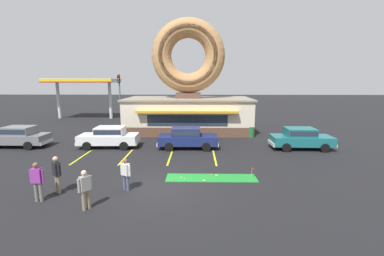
# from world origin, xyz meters

# --- Properties ---
(ground_plane) EXTENTS (160.00, 160.00, 0.00)m
(ground_plane) POSITION_xyz_m (0.00, 0.00, 0.00)
(ground_plane) COLOR black
(donut_shop_building) EXTENTS (12.30, 6.75, 10.96)m
(donut_shop_building) POSITION_xyz_m (0.92, 13.94, 3.74)
(donut_shop_building) COLOR brown
(donut_shop_building) RESTS_ON ground
(putting_mat) EXTENTS (4.77, 1.15, 0.03)m
(putting_mat) POSITION_xyz_m (2.54, 1.25, 0.01)
(putting_mat) COLOR #1E842D
(putting_mat) RESTS_ON ground
(mini_donut_near_left) EXTENTS (0.13, 0.13, 0.04)m
(mini_donut_near_left) POSITION_xyz_m (2.15, 0.84, 0.05)
(mini_donut_near_left) COLOR #E5C666
(mini_donut_near_left) RESTS_ON putting_mat
(mini_donut_near_right) EXTENTS (0.13, 0.13, 0.04)m
(mini_donut_near_right) POSITION_xyz_m (0.60, 0.86, 0.05)
(mini_donut_near_right) COLOR brown
(mini_donut_near_right) RESTS_ON putting_mat
(mini_donut_mid_left) EXTENTS (0.13, 0.13, 0.04)m
(mini_donut_mid_left) POSITION_xyz_m (0.95, 1.17, 0.05)
(mini_donut_mid_left) COLOR #D17F47
(mini_donut_mid_left) RESTS_ON putting_mat
(mini_donut_mid_centre) EXTENTS (0.13, 0.13, 0.04)m
(mini_donut_mid_centre) POSITION_xyz_m (4.71, 1.59, 0.05)
(mini_donut_mid_centre) COLOR brown
(mini_donut_mid_centre) RESTS_ON putting_mat
(mini_donut_mid_right) EXTENTS (0.13, 0.13, 0.04)m
(mini_donut_mid_right) POSITION_xyz_m (2.34, 0.91, 0.05)
(mini_donut_mid_right) COLOR brown
(mini_donut_mid_right) RESTS_ON putting_mat
(mini_donut_far_left) EXTENTS (0.13, 0.13, 0.04)m
(mini_donut_far_left) POSITION_xyz_m (2.55, 1.61, 0.05)
(mini_donut_far_left) COLOR #A5724C
(mini_donut_far_left) RESTS_ON putting_mat
(mini_donut_far_centre) EXTENTS (0.13, 0.13, 0.04)m
(mini_donut_far_centre) POSITION_xyz_m (2.84, 1.55, 0.05)
(mini_donut_far_centre) COLOR #E5C666
(mini_donut_far_centre) RESTS_ON putting_mat
(golf_ball) EXTENTS (0.04, 0.04, 0.04)m
(golf_ball) POSITION_xyz_m (1.11, 1.04, 0.05)
(golf_ball) COLOR white
(golf_ball) RESTS_ON putting_mat
(putting_flag_pin) EXTENTS (0.13, 0.01, 0.55)m
(putting_flag_pin) POSITION_xyz_m (4.71, 1.27, 0.44)
(putting_flag_pin) COLOR silver
(putting_flag_pin) RESTS_ON putting_mat
(car_navy) EXTENTS (4.57, 2.01, 1.60)m
(car_navy) POSITION_xyz_m (1.05, 7.32, 0.87)
(car_navy) COLOR navy
(car_navy) RESTS_ON ground
(car_grey) EXTENTS (4.60, 2.05, 1.60)m
(car_grey) POSITION_xyz_m (-12.03, 7.49, 0.87)
(car_grey) COLOR slate
(car_grey) RESTS_ON ground
(car_white) EXTENTS (4.60, 2.07, 1.60)m
(car_white) POSITION_xyz_m (-4.96, 7.49, 0.87)
(car_white) COLOR silver
(car_white) RESTS_ON ground
(car_teal) EXTENTS (4.59, 2.05, 1.60)m
(car_teal) POSITION_xyz_m (9.57, 7.27, 0.87)
(car_teal) COLOR #196066
(car_teal) RESTS_ON ground
(pedestrian_blue_sweater_man) EXTENTS (0.48, 0.43, 1.74)m
(pedestrian_blue_sweater_man) POSITION_xyz_m (-4.59, -0.68, 0.97)
(pedestrian_blue_sweater_man) COLOR #7F7056
(pedestrian_blue_sweater_man) RESTS_ON ground
(pedestrian_hooded_kid) EXTENTS (0.42, 0.49, 1.64)m
(pedestrian_hooded_kid) POSITION_xyz_m (-2.66, -2.16, 0.91)
(pedestrian_hooded_kid) COLOR #7F7056
(pedestrian_hooded_kid) RESTS_ON ground
(pedestrian_leather_jacket_man) EXTENTS (0.53, 0.40, 1.54)m
(pedestrian_leather_jacket_man) POSITION_xyz_m (-1.55, -0.34, 0.85)
(pedestrian_leather_jacket_man) COLOR #474C66
(pedestrian_leather_jacket_man) RESTS_ON ground
(pedestrian_clipboard_woman) EXTENTS (0.60, 0.25, 1.73)m
(pedestrian_clipboard_woman) POSITION_xyz_m (-4.98, -1.51, 0.97)
(pedestrian_clipboard_woman) COLOR slate
(pedestrian_clipboard_woman) RESTS_ON ground
(trash_bin) EXTENTS (0.57, 0.57, 0.97)m
(trash_bin) POSITION_xyz_m (6.68, 11.18, 0.50)
(trash_bin) COLOR #1E662D
(trash_bin) RESTS_ON ground
(traffic_light_pole) EXTENTS (0.28, 0.47, 5.80)m
(traffic_light_pole) POSITION_xyz_m (-7.41, 18.84, 3.71)
(traffic_light_pole) COLOR #595B60
(traffic_light_pole) RESTS_ON ground
(gas_station_canopy) EXTENTS (9.00, 4.46, 5.30)m
(gas_station_canopy) POSITION_xyz_m (-13.36, 22.60, 4.86)
(gas_station_canopy) COLOR silver
(gas_station_canopy) RESTS_ON ground
(parking_stripe_far_left) EXTENTS (0.12, 3.60, 0.01)m
(parking_stripe_far_left) POSITION_xyz_m (-6.03, 5.00, 0.00)
(parking_stripe_far_left) COLOR yellow
(parking_stripe_far_left) RESTS_ON ground
(parking_stripe_left) EXTENTS (0.12, 3.60, 0.01)m
(parking_stripe_left) POSITION_xyz_m (-3.03, 5.00, 0.00)
(parking_stripe_left) COLOR yellow
(parking_stripe_left) RESTS_ON ground
(parking_stripe_mid_left) EXTENTS (0.12, 3.60, 0.01)m
(parking_stripe_mid_left) POSITION_xyz_m (-0.03, 5.00, 0.00)
(parking_stripe_mid_left) COLOR yellow
(parking_stripe_mid_left) RESTS_ON ground
(parking_stripe_centre) EXTENTS (0.12, 3.60, 0.01)m
(parking_stripe_centre) POSITION_xyz_m (2.97, 5.00, 0.00)
(parking_stripe_centre) COLOR yellow
(parking_stripe_centre) RESTS_ON ground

